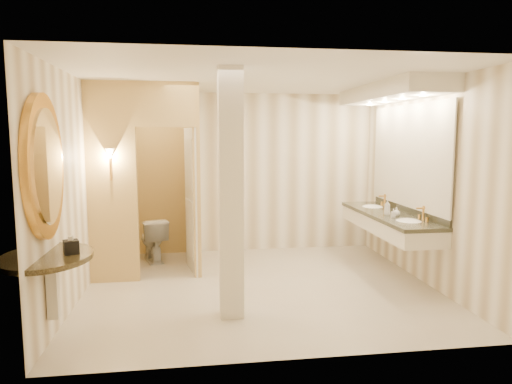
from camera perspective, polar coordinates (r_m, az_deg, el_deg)
floor at (r=6.16m, az=0.46°, el=-11.75°), size 4.50×4.50×0.00m
ceiling at (r=5.88m, az=0.49°, el=14.03°), size 4.50×4.50×0.00m
wall_back at (r=7.84m, az=-1.67°, el=2.39°), size 4.50×0.02×2.70m
wall_front at (r=3.92m, az=4.78°, el=-2.30°), size 4.50×0.02×2.70m
wall_left at (r=5.97m, az=-21.41°, el=0.45°), size 0.02×4.00×2.70m
wall_right at (r=6.59m, az=20.23°, el=1.07°), size 0.02×4.00×2.70m
toilet_closet at (r=6.78m, az=-10.11°, el=1.86°), size 1.50×1.55×2.70m
wall_sconce at (r=6.30m, az=-17.78°, el=4.41°), size 0.14×0.14×0.42m
vanity at (r=6.80m, az=16.73°, el=3.74°), size 0.75×2.46×2.09m
console_shelf at (r=4.66m, az=-24.81°, el=-1.49°), size 1.04×1.04×1.97m
pillar at (r=4.92m, az=-3.16°, el=-0.38°), size 0.26×0.26×2.70m
tissue_box at (r=4.68m, az=-22.11°, el=-6.38°), size 0.17×0.17×0.13m
toilet at (r=7.47m, az=-12.77°, el=-5.79°), size 0.56×0.76×0.70m
soap_bottle_a at (r=6.51m, az=16.81°, el=-2.56°), size 0.07×0.07×0.12m
soap_bottle_b at (r=6.63m, az=17.15°, el=-2.38°), size 0.12×0.12×0.12m
soap_bottle_c at (r=6.69m, az=16.09°, el=-1.84°), size 0.09×0.09×0.22m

